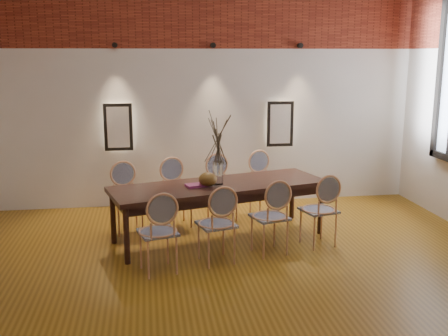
{
  "coord_description": "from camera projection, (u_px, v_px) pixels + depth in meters",
  "views": [
    {
      "loc": [
        -0.87,
        -4.85,
        2.42
      ],
      "look_at": [
        0.06,
        1.35,
        1.05
      ],
      "focal_mm": 42.0,
      "sensor_mm": 36.0,
      "label": 1
    }
  ],
  "objects": [
    {
      "name": "floor",
      "position": [
        238.0,
        297.0,
        5.33
      ],
      "size": [
        7.0,
        7.0,
        0.02
      ],
      "primitive_type": "cube",
      "color": "#8E6118",
      "rests_on": "ground"
    },
    {
      "name": "wall_back",
      "position": [
        200.0,
        81.0,
        8.34
      ],
      "size": [
        7.0,
        0.1,
        4.0
      ],
      "primitive_type": "cube",
      "color": "silver",
      "rests_on": "ground"
    },
    {
      "name": "niche_left",
      "position": [
        118.0,
        127.0,
        8.2
      ],
      "size": [
        0.36,
        0.06,
        0.66
      ],
      "primitive_type": "cube",
      "color": "#FFEAC6",
      "rests_on": "wall_back"
    },
    {
      "name": "niche_right",
      "position": [
        280.0,
        124.0,
        8.58
      ],
      "size": [
        0.36,
        0.06,
        0.66
      ],
      "primitive_type": "cube",
      "color": "#FFEAC6",
      "rests_on": "wall_back"
    },
    {
      "name": "spot_fixture_left",
      "position": [
        115.0,
        45.0,
        7.9
      ],
      "size": [
        0.08,
        0.1,
        0.08
      ],
      "primitive_type": "cylinder",
      "rotation": [
        1.57,
        0.0,
        0.0
      ],
      "color": "black",
      "rests_on": "wall_back"
    },
    {
      "name": "spot_fixture_mid",
      "position": [
        213.0,
        45.0,
        8.12
      ],
      "size": [
        0.08,
        0.1,
        0.08
      ],
      "primitive_type": "cylinder",
      "rotation": [
        1.57,
        0.0,
        0.0
      ],
      "color": "black",
      "rests_on": "wall_back"
    },
    {
      "name": "spot_fixture_right",
      "position": [
        300.0,
        46.0,
        8.33
      ],
      "size": [
        0.08,
        0.1,
        0.08
      ],
      "primitive_type": "cylinder",
      "rotation": [
        1.57,
        0.0,
        0.0
      ],
      "color": "black",
      "rests_on": "wall_back"
    },
    {
      "name": "dining_table",
      "position": [
        220.0,
        211.0,
        6.95
      ],
      "size": [
        2.98,
        1.61,
        0.75
      ],
      "primitive_type": "cube",
      "rotation": [
        0.0,
        0.0,
        0.26
      ],
      "color": "#361B15",
      "rests_on": "floor"
    },
    {
      "name": "chair_near_a",
      "position": [
        158.0,
        232.0,
        5.85
      ],
      "size": [
        0.54,
        0.54,
        0.94
      ],
      "primitive_type": null,
      "rotation": [
        0.0,
        0.0,
        0.26
      ],
      "color": "tan",
      "rests_on": "floor"
    },
    {
      "name": "chair_near_b",
      "position": [
        216.0,
        224.0,
        6.13
      ],
      "size": [
        0.54,
        0.54,
        0.94
      ],
      "primitive_type": null,
      "rotation": [
        0.0,
        0.0,
        0.26
      ],
      "color": "tan",
      "rests_on": "floor"
    },
    {
      "name": "chair_near_c",
      "position": [
        270.0,
        217.0,
        6.41
      ],
      "size": [
        0.54,
        0.54,
        0.94
      ],
      "primitive_type": null,
      "rotation": [
        0.0,
        0.0,
        0.26
      ],
      "color": "tan",
      "rests_on": "floor"
    },
    {
      "name": "chair_near_d",
      "position": [
        319.0,
        210.0,
        6.68
      ],
      "size": [
        0.54,
        0.54,
        0.94
      ],
      "primitive_type": null,
      "rotation": [
        0.0,
        0.0,
        0.26
      ],
      "color": "tan",
      "rests_on": "floor"
    },
    {
      "name": "chair_far_a",
      "position": [
        127.0,
        199.0,
        7.17
      ],
      "size": [
        0.54,
        0.54,
        0.94
      ],
      "primitive_type": null,
      "rotation": [
        0.0,
        0.0,
        3.4
      ],
      "color": "tan",
      "rests_on": "floor"
    },
    {
      "name": "chair_far_b",
      "position": [
        176.0,
        194.0,
        7.45
      ],
      "size": [
        0.54,
        0.54,
        0.94
      ],
      "primitive_type": null,
      "rotation": [
        0.0,
        0.0,
        3.4
      ],
      "color": "tan",
      "rests_on": "floor"
    },
    {
      "name": "chair_far_c",
      "position": [
        222.0,
        189.0,
        7.73
      ],
      "size": [
        0.54,
        0.54,
        0.94
      ],
      "primitive_type": null,
      "rotation": [
        0.0,
        0.0,
        3.4
      ],
      "color": "tan",
      "rests_on": "floor"
    },
    {
      "name": "chair_far_d",
      "position": [
        265.0,
        184.0,
        8.0
      ],
      "size": [
        0.54,
        0.54,
        0.94
      ],
      "primitive_type": null,
      "rotation": [
        0.0,
        0.0,
        3.4
      ],
      "color": "tan",
      "rests_on": "floor"
    },
    {
      "name": "vase",
      "position": [
        218.0,
        173.0,
        6.83
      ],
      "size": [
        0.14,
        0.14,
        0.3
      ],
      "primitive_type": "cylinder",
      "color": "silver",
      "rests_on": "dining_table"
    },
    {
      "name": "dried_branches",
      "position": [
        218.0,
        139.0,
        6.73
      ],
      "size": [
        0.5,
        0.5,
        0.7
      ],
      "primitive_type": null,
      "color": "#443927",
      "rests_on": "vase"
    },
    {
      "name": "bowl",
      "position": [
        208.0,
        179.0,
        6.73
      ],
      "size": [
        0.24,
        0.24,
        0.18
      ],
      "primitive_type": "ellipsoid",
      "color": "brown",
      "rests_on": "dining_table"
    },
    {
      "name": "book",
      "position": [
        196.0,
        185.0,
        6.74
      ],
      "size": [
        0.3,
        0.24,
        0.03
      ],
      "primitive_type": "cube",
      "rotation": [
        0.0,
        0.0,
        0.26
      ],
      "color": "#802A62",
      "rests_on": "dining_table"
    }
  ]
}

